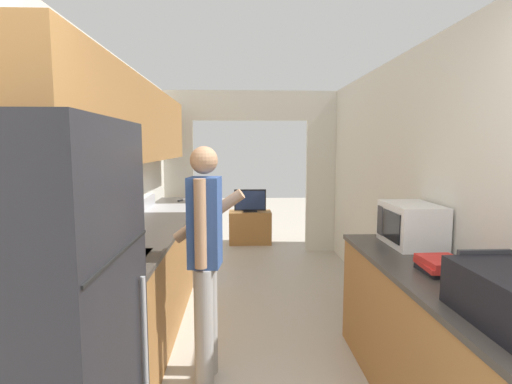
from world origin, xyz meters
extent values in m
cube|color=silver|center=(-1.36, 2.07, 1.25)|extent=(0.06, 7.74, 2.50)
cube|color=#9E6B38|center=(-1.17, 3.08, 1.88)|extent=(0.32, 4.07, 0.75)
cube|color=silver|center=(1.36, 2.07, 1.25)|extent=(0.06, 7.74, 2.50)
cube|color=silver|center=(-1.20, 5.37, 1.02)|extent=(0.65, 0.06, 2.05)
cube|color=silver|center=(1.20, 5.37, 1.02)|extent=(0.65, 0.06, 2.05)
cube|color=silver|center=(0.00, 5.37, 2.27)|extent=(3.05, 0.06, 0.45)
cube|color=#9E6B38|center=(-1.03, 2.40, 0.43)|extent=(0.60, 2.70, 0.87)
cube|color=#3D3833|center=(-1.03, 2.39, 0.88)|extent=(0.62, 2.71, 0.03)
cube|color=#9E6B38|center=(-1.03, 4.79, 0.43)|extent=(0.60, 0.65, 0.87)
cube|color=#3D3833|center=(-1.03, 4.80, 0.88)|extent=(0.62, 0.66, 0.03)
cube|color=#9EA3A8|center=(-1.03, 1.89, 0.90)|extent=(0.42, 0.44, 0.00)
cube|color=#9E6B38|center=(1.03, 1.36, 0.43)|extent=(0.60, 2.26, 0.87)
cube|color=#3D3833|center=(1.03, 1.36, 0.88)|extent=(0.62, 2.28, 0.03)
cube|color=black|center=(-0.97, 0.64, 0.88)|extent=(0.71, 0.78, 1.75)
cube|color=black|center=(-0.61, 0.64, 1.26)|extent=(0.01, 0.74, 0.01)
cylinder|color=#99999E|center=(-0.60, 0.89, 0.74)|extent=(0.02, 0.02, 0.70)
cube|color=#B7B7BC|center=(-1.02, 4.11, 0.45)|extent=(0.62, 0.72, 0.90)
cube|color=black|center=(-0.70, 4.11, 0.45)|extent=(0.01, 0.49, 0.27)
cylinder|color=#B7B7BC|center=(-0.68, 4.11, 0.68)|extent=(0.02, 0.58, 0.02)
cube|color=#B7B7BC|center=(-1.31, 4.11, 0.97)|extent=(0.04, 0.72, 0.14)
cylinder|color=#232328|center=(-0.89, 3.95, 0.90)|extent=(0.16, 0.16, 0.01)
cylinder|color=#232328|center=(-0.89, 4.26, 0.90)|extent=(0.16, 0.16, 0.01)
cylinder|color=#232328|center=(-1.14, 3.95, 0.90)|extent=(0.16, 0.16, 0.01)
cylinder|color=#232328|center=(-1.14, 4.26, 0.90)|extent=(0.16, 0.16, 0.01)
cylinder|color=#9E9E9E|center=(-0.42, 1.81, 0.41)|extent=(0.14, 0.14, 0.83)
cylinder|color=#9E9E9E|center=(-0.40, 1.97, 0.41)|extent=(0.14, 0.14, 0.83)
cube|color=#335193|center=(-0.41, 1.89, 1.14)|extent=(0.23, 0.23, 0.62)
cylinder|color=tan|center=(-0.43, 1.75, 1.15)|extent=(0.09, 0.09, 0.59)
cylinder|color=tan|center=(-0.40, 2.03, 1.15)|extent=(0.53, 0.14, 0.40)
sphere|color=tan|center=(-0.41, 1.89, 1.56)|extent=(0.19, 0.19, 0.19)
cube|color=#2D2D33|center=(1.03, 1.04, 1.10)|extent=(0.27, 0.02, 0.10)
cube|color=white|center=(1.13, 2.12, 1.06)|extent=(0.35, 0.54, 0.32)
cube|color=black|center=(0.96, 2.06, 1.06)|extent=(0.01, 0.32, 0.22)
cube|color=#38383D|center=(0.96, 2.30, 1.06)|extent=(0.01, 0.11, 0.23)
cube|color=black|center=(1.04, 1.44, 0.92)|extent=(0.25, 0.25, 0.03)
cube|color=red|center=(1.03, 1.44, 0.94)|extent=(0.26, 0.30, 0.03)
cube|color=red|center=(1.03, 1.44, 0.97)|extent=(0.23, 0.27, 0.03)
cube|color=#9E6B38|center=(0.01, 5.92, 0.28)|extent=(0.71, 0.42, 0.55)
cube|color=black|center=(0.01, 5.88, 0.56)|extent=(0.24, 0.16, 0.02)
cube|color=black|center=(0.01, 5.88, 0.75)|extent=(0.54, 0.04, 0.36)
cube|color=navy|center=(0.01, 5.85, 0.75)|extent=(0.49, 0.01, 0.32)
cube|color=#B7B7BC|center=(-0.99, 4.86, 0.90)|extent=(0.13, 0.22, 0.00)
cube|color=black|center=(-0.99, 4.69, 0.91)|extent=(0.07, 0.11, 0.02)
camera|label=1|loc=(-0.18, -0.82, 1.65)|focal=28.00mm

